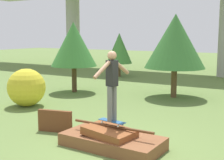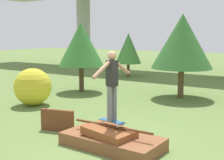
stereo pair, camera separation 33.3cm
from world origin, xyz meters
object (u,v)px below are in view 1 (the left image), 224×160
Objects in this scene: skater at (112,81)px; tree_behind_left at (175,41)px; skateboard at (112,121)px; tree_mid_back at (119,48)px; tree_behind_right at (74,44)px; bush_yellow_flowering at (27,87)px.

tree_behind_left is at bearing 95.96° from skater.
skateboard is 0.27× the size of tree_mid_back.
tree_behind_right is 3.58m from bush_yellow_flowering.
skater is 0.52× the size of tree_behind_right.
tree_behind_right is at bearing 93.41° from bush_yellow_flowering.
skater is 6.58m from tree_behind_left.
tree_behind_right reaches higher than tree_mid_back.
tree_behind_left is 1.09× the size of tree_behind_right.
tree_mid_back is at bearing 138.39° from tree_behind_left.
tree_behind_right is 5.86m from tree_mid_back.
tree_behind_right is at bearing 133.88° from skateboard.
tree_behind_right is 2.28× the size of bush_yellow_flowering.
skateboard is 7.59m from tree_behind_right.
skater is at bearing -62.06° from tree_mid_back.
tree_behind_left is (-0.68, 6.50, 1.78)m from skateboard.
tree_behind_right is at bearing 133.88° from skater.
tree_mid_back reaches higher than bush_yellow_flowering.
tree_mid_back is (-5.91, 11.14, 0.18)m from skater.
skateboard is 6.77m from tree_behind_left.
bush_yellow_flowering is (0.19, -3.24, -1.52)m from tree_behind_right.
skateboard is at bearing 180.00° from skater.
tree_behind_right reaches higher than skater.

